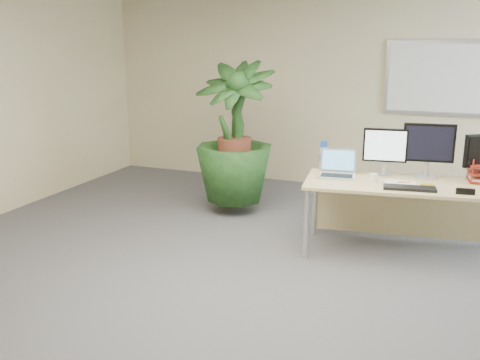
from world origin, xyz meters
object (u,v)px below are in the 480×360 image
at_px(desk, 403,195).
at_px(monitor_left, 385,149).
at_px(floor_plant, 235,151).
at_px(monitor_right, 428,147).
at_px(laptop, 337,170).

bearing_deg(desk, monitor_left, 151.76).
bearing_deg(desk, floor_plant, 164.89).
height_order(desk, floor_plant, floor_plant).
relative_size(desk, floor_plant, 1.29).
xyz_separation_m(monitor_left, monitor_right, (0.40, 0.06, 0.04)).
bearing_deg(monitor_right, monitor_left, -170.94).
bearing_deg(desk, monitor_right, 43.34).
relative_size(floor_plant, laptop, 3.76).
relative_size(floor_plant, monitor_right, 2.80).
bearing_deg(monitor_left, laptop, -158.95).
distance_m(monitor_left, laptop, 0.50).
distance_m(monitor_right, laptop, 0.89).
xyz_separation_m(desk, monitor_left, (-0.21, 0.11, 0.42)).
relative_size(desk, laptop, 4.85).
bearing_deg(floor_plant, monitor_right, -9.37).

